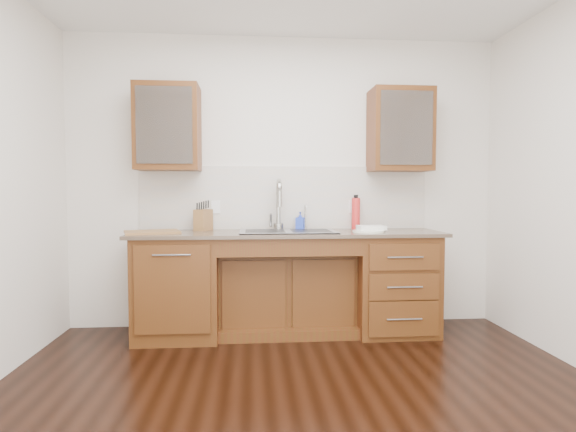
{
  "coord_description": "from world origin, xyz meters",
  "views": [
    {
      "loc": [
        -0.31,
        -2.49,
        1.26
      ],
      "look_at": [
        0.0,
        1.4,
        1.05
      ],
      "focal_mm": 28.0,
      "sensor_mm": 36.0,
      "label": 1
    }
  ],
  "objects": [
    {
      "name": "upper_cabinet_left",
      "position": [
        -1.05,
        1.58,
        1.83
      ],
      "size": [
        0.55,
        0.34,
        0.75
      ],
      "primitive_type": "cube",
      "color": "#593014",
      "rests_on": "wall_back"
    },
    {
      "name": "outlet_left",
      "position": [
        -0.65,
        1.73,
        1.12
      ],
      "size": [
        0.08,
        0.01,
        0.12
      ],
      "primitive_type": "cube",
      "color": "white",
      "rests_on": "backsplash"
    },
    {
      "name": "knife_block",
      "position": [
        -0.76,
        1.63,
        1.01
      ],
      "size": [
        0.17,
        0.2,
        0.19
      ],
      "primitive_type": "cube",
      "rotation": [
        0.0,
        0.0,
        -0.44
      ],
      "color": "#94764C",
      "rests_on": "countertop"
    },
    {
      "name": "faucet",
      "position": [
        -0.07,
        1.64,
        1.11
      ],
      "size": [
        0.04,
        0.04,
        0.4
      ],
      "primitive_type": "cylinder",
      "color": "#999993",
      "rests_on": "countertop"
    },
    {
      "name": "plate",
      "position": [
        0.7,
        1.34,
        0.92
      ],
      "size": [
        0.32,
        0.32,
        0.02
      ],
      "primitive_type": "cylinder",
      "rotation": [
        0.0,
        0.0,
        -0.19
      ],
      "color": "white",
      "rests_on": "countertop"
    },
    {
      "name": "cup_left_b",
      "position": [
        -0.98,
        1.58,
        1.77
      ],
      "size": [
        0.09,
        0.09,
        0.09
      ],
      "primitive_type": "imported",
      "rotation": [
        0.0,
        0.0,
        -0.01
      ],
      "color": "white",
      "rests_on": "upper_cabinet_left"
    },
    {
      "name": "cup_right_a",
      "position": [
        0.91,
        1.58,
        1.77
      ],
      "size": [
        0.14,
        0.14,
        0.09
      ],
      "primitive_type": "imported",
      "rotation": [
        0.0,
        0.0,
        -0.19
      ],
      "color": "white",
      "rests_on": "upper_cabinet_right"
    },
    {
      "name": "cutting_board",
      "position": [
        -1.16,
        1.39,
        0.92
      ],
      "size": [
        0.52,
        0.43,
        0.02
      ],
      "primitive_type": "cube",
      "rotation": [
        0.0,
        0.0,
        0.31
      ],
      "color": "olive",
      "rests_on": "countertop"
    },
    {
      "name": "cup_right_b",
      "position": [
        1.12,
        1.58,
        1.77
      ],
      "size": [
        0.12,
        0.12,
        0.09
      ],
      "primitive_type": "imported",
      "rotation": [
        0.0,
        0.0,
        0.27
      ],
      "color": "silver",
      "rests_on": "upper_cabinet_right"
    },
    {
      "name": "backsplash",
      "position": [
        0.0,
        1.74,
        1.21
      ],
      "size": [
        2.7,
        0.02,
        0.59
      ],
      "primitive_type": "cube",
      "color": "beige",
      "rests_on": "wall_back"
    },
    {
      "name": "countertop",
      "position": [
        0.0,
        1.43,
        0.9
      ],
      "size": [
        2.7,
        0.65,
        0.03
      ],
      "primitive_type": "cube",
      "color": "#84705B",
      "rests_on": "base_cabinet_left"
    },
    {
      "name": "base_cabinet_right",
      "position": [
        0.95,
        1.44,
        0.44
      ],
      "size": [
        0.7,
        0.62,
        0.88
      ],
      "primitive_type": "cube",
      "color": "#593014",
      "rests_on": "ground"
    },
    {
      "name": "soap_bottle",
      "position": [
        0.13,
        1.64,
        0.99
      ],
      "size": [
        0.1,
        0.1,
        0.17
      ],
      "primitive_type": "imported",
      "rotation": [
        0.0,
        0.0,
        -0.37
      ],
      "color": "blue",
      "rests_on": "countertop"
    },
    {
      "name": "ground",
      "position": [
        0.0,
        0.0,
        -0.05
      ],
      "size": [
        4.0,
        3.5,
        0.1
      ],
      "primitive_type": "cube",
      "color": "black"
    },
    {
      "name": "wall_front",
      "position": [
        0.0,
        -1.8,
        1.35
      ],
      "size": [
        4.0,
        0.1,
        2.7
      ],
      "primitive_type": "cube",
      "color": "silver",
      "rests_on": "ground"
    },
    {
      "name": "cup_left_a",
      "position": [
        -1.17,
        1.58,
        1.78
      ],
      "size": [
        0.17,
        0.17,
        0.1
      ],
      "primitive_type": "imported",
      "rotation": [
        0.0,
        0.0,
        -0.41
      ],
      "color": "white",
      "rests_on": "upper_cabinet_left"
    },
    {
      "name": "outlet_right",
      "position": [
        0.65,
        1.73,
        1.12
      ],
      "size": [
        0.08,
        0.01,
        0.12
      ],
      "primitive_type": "cube",
      "color": "white",
      "rests_on": "backsplash"
    },
    {
      "name": "filter_tap",
      "position": [
        0.18,
        1.65,
        1.03
      ],
      "size": [
        0.02,
        0.02,
        0.24
      ],
      "primitive_type": "cylinder",
      "color": "#999993",
      "rests_on": "countertop"
    },
    {
      "name": "wall_back",
      "position": [
        0.0,
        1.8,
        1.35
      ],
      "size": [
        4.0,
        0.1,
        2.7
      ],
      "primitive_type": "cube",
      "color": "silver",
      "rests_on": "ground"
    },
    {
      "name": "dish_towel",
      "position": [
        0.74,
        1.4,
        0.94
      ],
      "size": [
        0.24,
        0.18,
        0.04
      ],
      "primitive_type": "cube",
      "rotation": [
        0.0,
        0.0,
        0.05
      ],
      "color": "beige",
      "rests_on": "plate"
    },
    {
      "name": "base_cabinet_center",
      "position": [
        0.0,
        1.53,
        0.35
      ],
      "size": [
        1.2,
        0.44,
        0.7
      ],
      "primitive_type": "cube",
      "color": "#593014",
      "rests_on": "ground"
    },
    {
      "name": "water_bottle",
      "position": [
        0.66,
        1.67,
        1.06
      ],
      "size": [
        0.1,
        0.1,
        0.29
      ],
      "primitive_type": "cylinder",
      "rotation": [
        0.0,
        0.0,
        -0.43
      ],
      "color": "red",
      "rests_on": "countertop"
    },
    {
      "name": "upper_cabinet_right",
      "position": [
        1.05,
        1.58,
        1.83
      ],
      "size": [
        0.55,
        0.34,
        0.75
      ],
      "primitive_type": "cube",
      "color": "#593014",
      "rests_on": "wall_back"
    },
    {
      "name": "base_cabinet_left",
      "position": [
        -0.95,
        1.44,
        0.44
      ],
      "size": [
        0.7,
        0.62,
        0.88
      ],
      "primitive_type": "cube",
      "color": "#593014",
      "rests_on": "ground"
    },
    {
      "name": "sink",
      "position": [
        0.0,
        1.41,
        0.83
      ],
      "size": [
        0.84,
        0.46,
        0.19
      ],
      "primitive_type": "cube",
      "color": "#9E9EA5",
      "rests_on": "countertop"
    }
  ]
}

